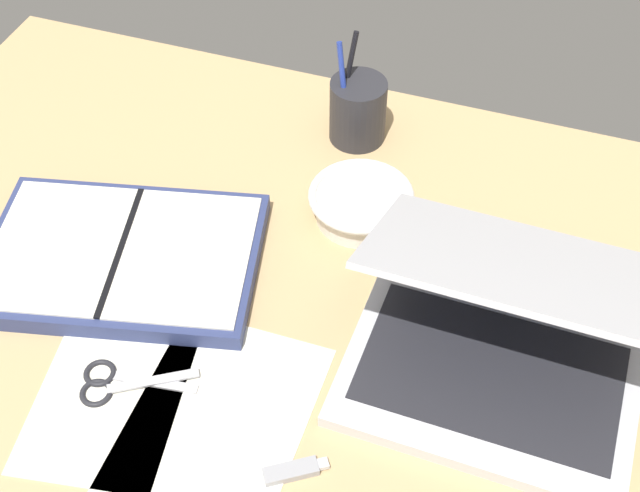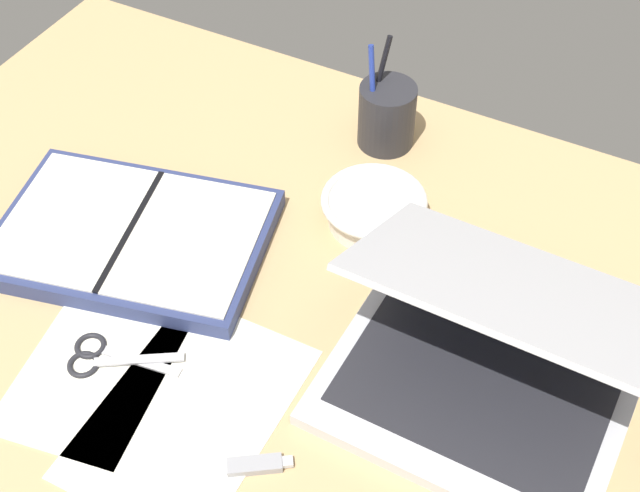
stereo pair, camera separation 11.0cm
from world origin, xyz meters
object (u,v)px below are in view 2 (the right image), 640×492
(bowl, at_px, (376,209))
(planner, at_px, (132,236))
(scissors, at_px, (101,357))
(laptop, at_px, (485,358))
(pen_cup, at_px, (386,115))

(bowl, xyz_separation_m, planner, (-0.27, -0.19, -0.01))
(scissors, bearing_deg, bowl, 41.54)
(planner, height_order, scissors, planner)
(bowl, height_order, planner, bowl)
(bowl, relative_size, planner, 0.36)
(planner, xyz_separation_m, scissors, (0.08, -0.17, -0.01))
(laptop, bearing_deg, pen_cup, 130.04)
(bowl, xyz_separation_m, pen_cup, (-0.06, 0.16, 0.02))
(pen_cup, height_order, planner, pen_cup)
(bowl, xyz_separation_m, scissors, (-0.20, -0.36, -0.02))
(bowl, distance_m, scissors, 0.41)
(bowl, bearing_deg, pen_cup, 110.22)
(laptop, relative_size, pen_cup, 2.06)
(bowl, distance_m, pen_cup, 0.17)
(planner, distance_m, scissors, 0.19)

